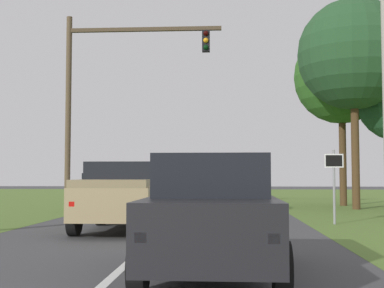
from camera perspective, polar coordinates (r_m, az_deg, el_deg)
name	(u,v)px	position (r m, az deg, el deg)	size (l,w,h in m)	color
ground_plane	(159,235)	(14.26, -3.55, -9.66)	(120.00, 120.00, 0.00)	#424244
red_suv_near	(213,212)	(8.49, 2.25, -7.28)	(2.12, 4.58, 1.87)	black
pickup_truck_lead	(124,196)	(15.23, -7.32, -5.54)	(2.30, 4.81, 1.93)	tan
traffic_light	(105,84)	(23.02, -9.27, 6.31)	(6.64, 0.40, 8.36)	brown
keep_moving_sign	(334,176)	(17.65, 14.96, -3.38)	(0.60, 0.09, 2.38)	gray
crossing_suv_far	(119,190)	(24.51, -7.85, -4.92)	(4.45, 2.15, 1.66)	silver
extra_tree_1	(341,77)	(28.93, 15.71, 6.92)	(4.90, 4.90, 9.13)	#4C351E
extra_tree_2	(354,55)	(26.22, 16.91, 9.15)	(5.18, 5.18, 9.79)	#4C351E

